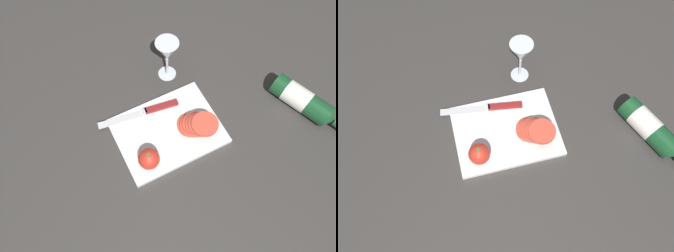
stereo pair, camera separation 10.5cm
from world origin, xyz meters
TOP-DOWN VIEW (x-y plane):
  - ground_plane at (0.00, 0.00)m, footprint 3.00×3.00m
  - cutting_board at (0.05, 0.03)m, footprint 0.34×0.26m
  - wine_bottle at (0.50, -0.09)m, footprint 0.17×0.33m
  - wine_glass at (0.15, 0.24)m, footprint 0.08×0.08m
  - whole_tomato at (-0.05, -0.04)m, footprint 0.07×0.07m
  - knife at (0.04, 0.12)m, footprint 0.28×0.06m
  - tomato_slice_stack_near at (0.14, -0.01)m, footprint 0.12×0.12m

SIDE VIEW (x-z plane):
  - ground_plane at x=0.00m, z-range 0.00..0.00m
  - cutting_board at x=0.05m, z-range 0.00..0.02m
  - knife at x=0.04m, z-range 0.01..0.03m
  - wine_bottle at x=0.50m, z-range 0.00..0.08m
  - tomato_slice_stack_near at x=0.14m, z-range 0.02..0.07m
  - whole_tomato at x=-0.05m, z-range 0.02..0.08m
  - wine_glass at x=0.15m, z-range 0.04..0.20m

